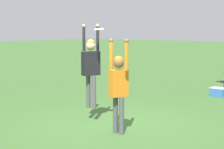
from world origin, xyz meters
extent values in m
plane|color=#3D662D|center=(0.00, 0.00, 0.00)|extent=(120.00, 120.00, 0.00)
cylinder|color=#4C4C51|center=(-0.77, -0.09, 0.78)|extent=(0.12, 0.12, 0.89)
cylinder|color=#4C4C51|center=(-0.55, -0.09, 0.78)|extent=(0.12, 0.12, 0.89)
cube|color=black|center=(-0.66, -0.09, 1.55)|extent=(0.34, 0.51, 0.63)
sphere|color=tan|center=(-0.66, -0.09, 2.02)|extent=(0.24, 0.24, 0.24)
sphere|color=olive|center=(-0.66, -0.09, 2.08)|extent=(0.21, 0.21, 0.21)
cylinder|color=black|center=(-0.92, -0.09, 2.20)|extent=(0.08, 0.08, 0.67)
sphere|color=tan|center=(-0.92, -0.09, 2.54)|extent=(0.10, 0.10, 0.10)
cylinder|color=black|center=(-0.40, -0.09, 2.20)|extent=(0.08, 0.08, 0.67)
sphere|color=tan|center=(-0.40, -0.09, 2.54)|extent=(0.10, 0.10, 0.10)
cylinder|color=#4C4C51|center=(0.63, -0.54, 0.44)|extent=(0.12, 0.12, 0.89)
cylinder|color=#4C4C51|center=(0.82, -0.54, 0.44)|extent=(0.12, 0.12, 0.89)
cube|color=orange|center=(0.73, -0.54, 1.20)|extent=(0.32, 0.47, 0.63)
sphere|color=brown|center=(0.73, -0.54, 1.67)|extent=(0.24, 0.24, 0.24)
sphere|color=orange|center=(0.73, -0.54, 1.73)|extent=(0.20, 0.20, 0.20)
cylinder|color=orange|center=(0.49, -0.54, 1.85)|extent=(0.08, 0.08, 0.67)
sphere|color=brown|center=(0.49, -0.54, 2.18)|extent=(0.10, 0.10, 0.10)
cylinder|color=orange|center=(0.96, -0.54, 1.85)|extent=(0.08, 0.08, 0.67)
sphere|color=brown|center=(0.96, -0.54, 2.18)|extent=(0.10, 0.10, 0.10)
cylinder|color=white|center=(-0.08, -0.36, 2.45)|extent=(0.25, 0.25, 0.04)
cylinder|color=gray|center=(-0.28, 6.41, 0.21)|extent=(0.02, 0.02, 0.43)
cylinder|color=gray|center=(-0.28, 6.87, 0.21)|extent=(0.02, 0.02, 0.43)
cube|color=#336BB7|center=(0.14, 5.59, 0.15)|extent=(0.51, 0.39, 0.30)
cube|color=silver|center=(0.14, 5.59, 0.31)|extent=(0.52, 0.39, 0.02)
camera|label=1|loc=(6.46, -6.94, 2.46)|focal=60.00mm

